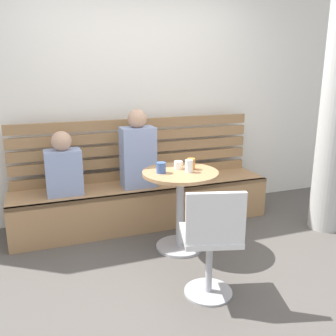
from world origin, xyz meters
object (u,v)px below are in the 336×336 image
at_px(booth_bench, 144,204).
at_px(cup_tumbler_orange, 191,164).
at_px(white_chair, 212,240).
at_px(person_adult, 138,152).
at_px(cup_water_clear, 189,166).
at_px(cafe_table, 180,195).
at_px(cup_ceramic_white, 178,165).
at_px(person_child_left, 63,167).
at_px(cup_mug_blue, 161,168).

bearing_deg(booth_bench, cup_tumbler_orange, -66.41).
relative_size(white_chair, cup_tumbler_orange, 8.50).
bearing_deg(person_adult, cup_water_clear, -67.20).
xyz_separation_m(cafe_table, person_adult, (-0.22, 0.62, 0.28)).
relative_size(white_chair, cup_ceramic_white, 10.63).
bearing_deg(cup_water_clear, cup_ceramic_white, 107.60).
relative_size(cafe_table, person_child_left, 1.20).
relative_size(person_adult, cup_mug_blue, 8.39).
bearing_deg(cafe_table, white_chair, -96.29).
height_order(booth_bench, cafe_table, cafe_table).
distance_m(cafe_table, cup_water_clear, 0.29).
bearing_deg(booth_bench, cup_mug_blue, -92.39).
distance_m(cafe_table, cup_ceramic_white, 0.27).
relative_size(booth_bench, person_adult, 3.39).
distance_m(booth_bench, cup_water_clear, 0.93).
distance_m(cup_mug_blue, cup_tumbler_orange, 0.30).
distance_m(booth_bench, cup_ceramic_white, 0.80).
height_order(person_child_left, cup_ceramic_white, person_child_left).
bearing_deg(person_adult, cup_tumbler_orange, -59.97).
bearing_deg(booth_bench, cup_ceramic_white, -73.26).
height_order(cafe_table, cup_water_clear, cup_water_clear).
relative_size(person_adult, person_child_left, 1.29).
bearing_deg(cup_ceramic_white, cafe_table, -101.15).
xyz_separation_m(booth_bench, cup_water_clear, (0.21, -0.70, 0.57)).
height_order(cafe_table, white_chair, white_chair).
height_order(cup_mug_blue, cup_ceramic_white, cup_mug_blue).
bearing_deg(cafe_table, booth_bench, 102.90).
xyz_separation_m(white_chair, cup_mug_blue, (-0.09, 0.82, 0.32)).
relative_size(cafe_table, person_adult, 0.93).
bearing_deg(cup_water_clear, cup_tumbler_orange, 55.88).
xyz_separation_m(person_child_left, cup_water_clear, (1.02, -0.67, 0.08)).
bearing_deg(cafe_table, cup_mug_blue, 175.82).
height_order(booth_bench, cup_water_clear, cup_water_clear).
bearing_deg(person_child_left, person_adult, -0.81).
height_order(booth_bench, cup_mug_blue, cup_mug_blue).
bearing_deg(white_chair, booth_bench, 92.34).
height_order(booth_bench, person_child_left, person_child_left).
relative_size(person_child_left, cup_tumbler_orange, 6.18).
bearing_deg(cup_tumbler_orange, booth_bench, 113.59).
bearing_deg(cafe_table, cup_ceramic_white, 78.85).
height_order(cup_mug_blue, cup_tumbler_orange, cup_tumbler_orange).
xyz_separation_m(cup_mug_blue, cup_ceramic_white, (0.19, 0.08, -0.01)).
relative_size(cup_mug_blue, cup_ceramic_white, 1.19).
xyz_separation_m(cafe_table, person_child_left, (-0.95, 0.63, 0.19)).
distance_m(cup_water_clear, cup_tumbler_orange, 0.10).
relative_size(booth_bench, cup_water_clear, 24.55).
bearing_deg(cup_tumbler_orange, cafe_table, -162.75).
distance_m(person_adult, cup_tumbler_orange, 0.67).
bearing_deg(person_adult, cup_mug_blue, -86.28).
bearing_deg(cup_tumbler_orange, cup_mug_blue, -175.33).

